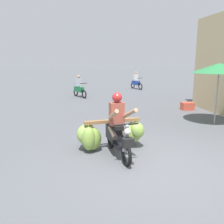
% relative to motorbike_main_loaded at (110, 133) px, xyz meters
% --- Properties ---
extents(ground_plane, '(120.00, 120.00, 0.00)m').
position_rel_motorbike_main_loaded_xyz_m(ground_plane, '(0.72, -1.04, -0.47)').
color(ground_plane, '#56595E').
extents(motorbike_main_loaded, '(1.83, 1.87, 1.58)m').
position_rel_motorbike_main_loaded_xyz_m(motorbike_main_loaded, '(0.00, 0.00, 0.00)').
color(motorbike_main_loaded, black).
rests_on(motorbike_main_loaded, ground).
extents(motorbike_distant_ahead_left, '(0.73, 1.55, 1.40)m').
position_rel_motorbike_main_loaded_xyz_m(motorbike_distant_ahead_left, '(3.94, 13.16, 0.09)').
color(motorbike_distant_ahead_left, black).
rests_on(motorbike_distant_ahead_left, ground).
extents(motorbike_distant_ahead_right, '(0.88, 1.47, 1.40)m').
position_rel_motorbike_main_loaded_xyz_m(motorbike_distant_ahead_right, '(-0.69, 9.44, 0.09)').
color(motorbike_distant_ahead_right, black).
rests_on(motorbike_distant_ahead_right, ground).
extents(market_umbrella_near_shop, '(1.93, 1.93, 2.23)m').
position_rel_motorbike_main_loaded_xyz_m(market_umbrella_near_shop, '(4.22, 2.11, 1.58)').
color(market_umbrella_near_shop, '#99999E').
rests_on(market_umbrella_near_shop, ground).
extents(produce_crate, '(0.56, 0.40, 0.36)m').
position_rel_motorbike_main_loaded_xyz_m(produce_crate, '(4.35, 4.64, -0.29)').
color(produce_crate, '#CC4C38').
rests_on(produce_crate, ground).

